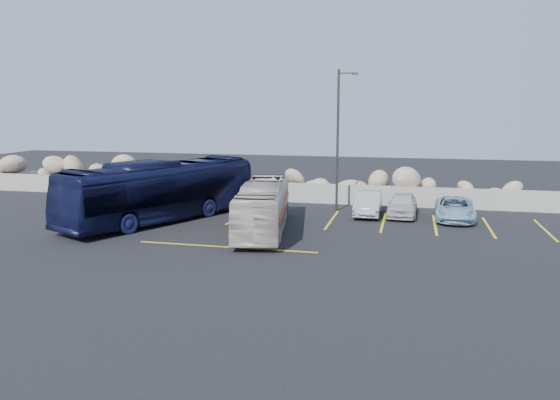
% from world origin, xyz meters
% --- Properties ---
extents(ground, '(90.00, 90.00, 0.00)m').
position_xyz_m(ground, '(0.00, 0.00, 0.00)').
color(ground, black).
rests_on(ground, ground).
extents(seawall, '(60.00, 0.40, 1.20)m').
position_xyz_m(seawall, '(0.00, 12.00, 0.60)').
color(seawall, gray).
rests_on(seawall, ground).
extents(riprap_pile, '(54.00, 2.80, 2.60)m').
position_xyz_m(riprap_pile, '(0.00, 13.20, 1.30)').
color(riprap_pile, '#9D8367').
rests_on(riprap_pile, ground).
extents(parking_lines, '(18.16, 9.36, 0.01)m').
position_xyz_m(parking_lines, '(4.64, 5.57, 0.01)').
color(parking_lines, yellow).
rests_on(parking_lines, ground).
extents(lamppost, '(1.14, 0.18, 8.00)m').
position_xyz_m(lamppost, '(2.56, 9.50, 4.30)').
color(lamppost, '#302E2B').
rests_on(lamppost, ground).
extents(vintage_bus, '(3.46, 8.81, 2.39)m').
position_xyz_m(vintage_bus, '(-0.26, 3.55, 1.20)').
color(vintage_bus, '#BCB4A9').
rests_on(vintage_bus, ground).
extents(tour_coach, '(7.24, 11.54, 3.19)m').
position_xyz_m(tour_coach, '(-6.10, 4.67, 1.60)').
color(tour_coach, black).
rests_on(tour_coach, ground).
extents(car_a, '(1.70, 3.88, 1.30)m').
position_xyz_m(car_a, '(6.22, 8.86, 0.65)').
color(car_a, silver).
rests_on(car_a, ground).
extents(car_b, '(1.39, 3.95, 1.30)m').
position_xyz_m(car_b, '(4.37, 8.77, 0.65)').
color(car_b, '#B4B5B9').
rests_on(car_b, ground).
extents(car_d, '(2.13, 4.38, 1.20)m').
position_xyz_m(car_d, '(8.95, 8.49, 0.60)').
color(car_d, '#8EADC9').
rests_on(car_d, ground).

